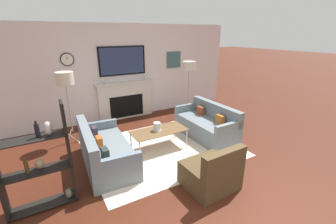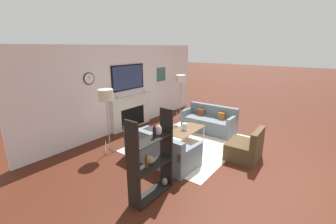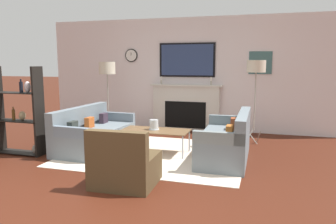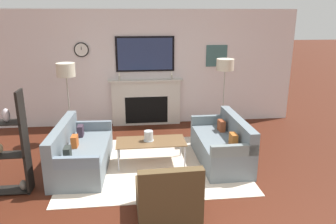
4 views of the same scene
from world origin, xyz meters
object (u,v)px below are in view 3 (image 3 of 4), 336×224
armchair (125,166)px  hurricane_candle (154,125)px  coffee_table (155,131)px  shelf_unit (19,114)px  floor_lamp_right (256,68)px  floor_lamp_left (107,69)px  couch_right (227,143)px  couch_left (93,134)px

armchair → hurricane_candle: size_ratio=4.56×
coffee_table → shelf_unit: shelf_unit is taller
floor_lamp_right → shelf_unit: size_ratio=1.08×
hurricane_candle → floor_lamp_left: floor_lamp_left is taller
floor_lamp_left → floor_lamp_right: size_ratio=0.98×
couch_right → hurricane_candle: couch_right is taller
couch_left → shelf_unit: 1.35m
armchair → floor_lamp_left: 3.64m
couch_right → floor_lamp_left: bearing=154.3°
couch_right → armchair: size_ratio=1.98×
armchair → shelf_unit: size_ratio=0.53×
couch_left → floor_lamp_left: (-0.38, 1.39, 1.21)m
coffee_table → floor_lamp_right: 2.42m
floor_lamp_right → floor_lamp_left: bearing=180.0°
floor_lamp_left → shelf_unit: size_ratio=1.05×
couch_right → floor_lamp_left: (-2.90, 1.39, 1.19)m
couch_left → hurricane_candle: couch_left is taller
couch_right → shelf_unit: 3.68m
couch_left → armchair: size_ratio=2.16×
couch_right → shelf_unit: (-3.59, -0.68, 0.43)m
hurricane_candle → floor_lamp_right: floor_lamp_right is taller
armchair → coffee_table: (-0.12, 1.63, 0.14)m
hurricane_candle → shelf_unit: (-2.26, -0.77, 0.23)m
floor_lamp_left → floor_lamp_right: 3.29m
hurricane_candle → floor_lamp_right: bearing=37.2°
floor_lamp_left → shelf_unit: (-0.69, -2.07, -0.75)m
couch_left → couch_right: (2.52, -0.00, 0.02)m
armchair → couch_left: bearing=130.7°
armchair → shelf_unit: (-2.42, 0.89, 0.47)m
coffee_table → armchair: bearing=-85.8°
couch_right → coffee_table: size_ratio=1.35×
coffee_table → couch_right: bearing=-2.7°
couch_left → coffee_table: bearing=2.7°
couch_left → hurricane_candle: bearing=4.2°
couch_left → hurricane_candle: (1.20, 0.09, 0.23)m
hurricane_candle → shelf_unit: 2.40m
couch_right → coffee_table: 1.30m
coffee_table → shelf_unit: 2.44m
coffee_table → shelf_unit: bearing=-162.2°
coffee_table → floor_lamp_right: (1.68, 1.33, 1.13)m
shelf_unit → floor_lamp_right: bearing=27.5°
couch_left → shelf_unit: shelf_unit is taller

